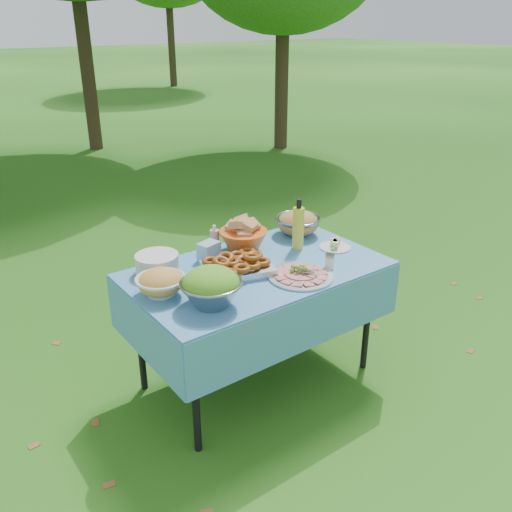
{
  "coord_description": "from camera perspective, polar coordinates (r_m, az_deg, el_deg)",
  "views": [
    {
      "loc": [
        -1.67,
        -2.26,
        2.09
      ],
      "look_at": [
        -0.01,
        0.0,
        0.84
      ],
      "focal_mm": 38.0,
      "sensor_mm": 36.0,
      "label": 1
    }
  ],
  "objects": [
    {
      "name": "charcuterie_platter",
      "position": [
        3.0,
        4.73,
        -1.5
      ],
      "size": [
        0.48,
        0.48,
        0.08
      ],
      "primitive_type": "cylinder",
      "rotation": [
        0.0,
        0.0,
        -0.42
      ],
      "color": "silver",
      "rests_on": "picnic_table"
    },
    {
      "name": "cheese_plate",
      "position": [
        3.41,
        8.34,
        1.25
      ],
      "size": [
        0.21,
        0.21,
        0.05
      ],
      "primitive_type": "cylinder",
      "rotation": [
        0.0,
        0.0,
        -0.11
      ],
      "color": "silver",
      "rests_on": "picnic_table"
    },
    {
      "name": "sanitizer_bottle",
      "position": [
        3.33,
        -4.38,
        1.91
      ],
      "size": [
        0.07,
        0.07,
        0.16
      ],
      "primitive_type": "cylinder",
      "rotation": [
        0.0,
        0.0,
        -0.16
      ],
      "color": "pink",
      "rests_on": "picnic_table"
    },
    {
      "name": "shaker",
      "position": [
        3.12,
        7.77,
        -0.54
      ],
      "size": [
        0.06,
        0.06,
        0.09
      ],
      "primitive_type": "cylinder",
      "rotation": [
        0.0,
        0.0,
        0.18
      ],
      "color": "white",
      "rests_on": "picnic_table"
    },
    {
      "name": "oil_bottle",
      "position": [
        3.33,
        4.48,
        3.37
      ],
      "size": [
        0.07,
        0.07,
        0.32
      ],
      "primitive_type": "cylinder",
      "rotation": [
        0.0,
        0.0,
        0.05
      ],
      "color": "gold",
      "rests_on": "picnic_table"
    },
    {
      "name": "plate_stack",
      "position": [
        3.09,
        -10.36,
        -0.79
      ],
      "size": [
        0.32,
        0.32,
        0.11
      ],
      "primitive_type": "cylinder",
      "rotation": [
        0.0,
        0.0,
        0.38
      ],
      "color": "silver",
      "rests_on": "picnic_table"
    },
    {
      "name": "fried_tray",
      "position": [
        3.04,
        -1.92,
        -0.98
      ],
      "size": [
        0.45,
        0.37,
        0.09
      ],
      "primitive_type": "cube",
      "rotation": [
        0.0,
        0.0,
        -0.31
      ],
      "color": "silver",
      "rests_on": "picnic_table"
    },
    {
      "name": "picnic_table",
      "position": [
        3.29,
        0.11,
        -7.27
      ],
      "size": [
        1.46,
        0.86,
        0.76
      ],
      "primitive_type": "cube",
      "color": "#7ECBF2",
      "rests_on": "ground"
    },
    {
      "name": "bread_bowl",
      "position": [
        3.31,
        -1.34,
        2.2
      ],
      "size": [
        0.34,
        0.34,
        0.2
      ],
      "primitive_type": null,
      "rotation": [
        0.0,
        0.0,
        -0.19
      ],
      "color": "#D85F1C",
      "rests_on": "picnic_table"
    },
    {
      "name": "salad_bowl",
      "position": [
        2.69,
        -4.75,
        -3.25
      ],
      "size": [
        0.38,
        0.38,
        0.2
      ],
      "primitive_type": null,
      "rotation": [
        0.0,
        0.0,
        0.26
      ],
      "color": "gray",
      "rests_on": "picnic_table"
    },
    {
      "name": "pasta_bowl_white",
      "position": [
        2.83,
        -10.01,
        -2.73
      ],
      "size": [
        0.33,
        0.33,
        0.14
      ],
      "primitive_type": null,
      "rotation": [
        0.0,
        0.0,
        0.37
      ],
      "color": "silver",
      "rests_on": "picnic_table"
    },
    {
      "name": "pasta_bowl_steel",
      "position": [
        3.59,
        4.44,
        3.54
      ],
      "size": [
        0.37,
        0.37,
        0.16
      ],
      "primitive_type": null,
      "rotation": [
        0.0,
        0.0,
        -0.27
      ],
      "color": "gray",
      "rests_on": "picnic_table"
    },
    {
      "name": "ground",
      "position": [
        3.51,
        0.1,
        -12.6
      ],
      "size": [
        80.0,
        80.0,
        0.0
      ],
      "primitive_type": "plane",
      "color": "#0E3409",
      "rests_on": "ground"
    },
    {
      "name": "wipes_box",
      "position": [
        3.21,
        -4.98,
        0.5
      ],
      "size": [
        0.14,
        0.12,
        0.11
      ],
      "primitive_type": "cube",
      "rotation": [
        0.0,
        0.0,
        0.25
      ],
      "color": "#87ADCE",
      "rests_on": "picnic_table"
    }
  ]
}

